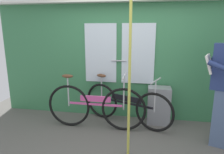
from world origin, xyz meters
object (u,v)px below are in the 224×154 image
(bicycle_near_door, at_px, (95,106))
(bicycle_leaning_behind, at_px, (126,105))
(handrail_pole, at_px, (129,79))
(trash_bin_by_wall, at_px, (159,105))

(bicycle_near_door, height_order, bicycle_leaning_behind, bicycle_near_door)
(bicycle_leaning_behind, bearing_deg, handrail_pole, -59.91)
(bicycle_leaning_behind, bearing_deg, bicycle_near_door, -130.86)
(bicycle_near_door, bearing_deg, bicycle_leaning_behind, 27.93)
(bicycle_near_door, relative_size, trash_bin_by_wall, 2.52)
(trash_bin_by_wall, bearing_deg, bicycle_near_door, -160.01)
(bicycle_leaning_behind, bearing_deg, trash_bin_by_wall, 34.58)
(bicycle_near_door, distance_m, bicycle_leaning_behind, 0.56)
(bicycle_near_door, distance_m, handrail_pole, 1.15)
(bicycle_leaning_behind, xyz_separation_m, trash_bin_by_wall, (0.59, 0.14, -0.02))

